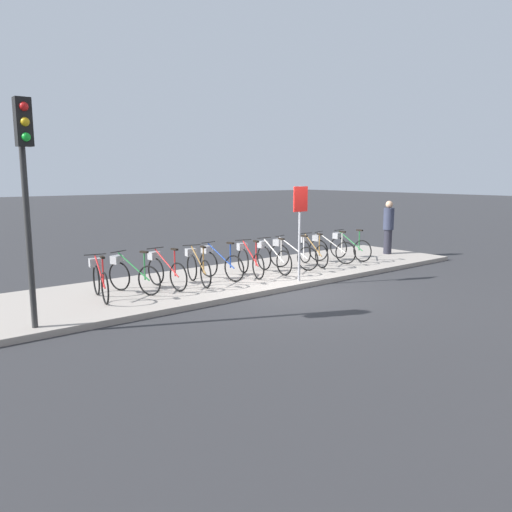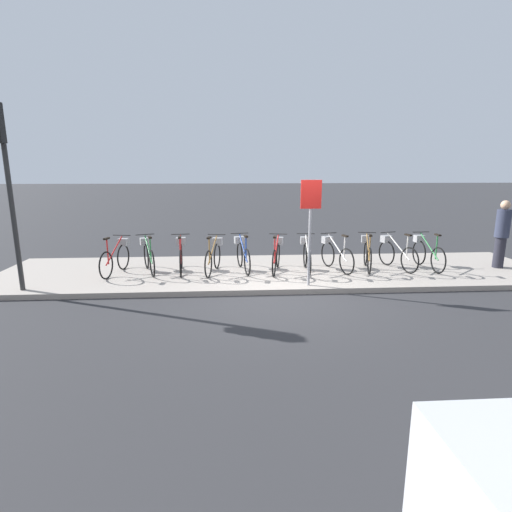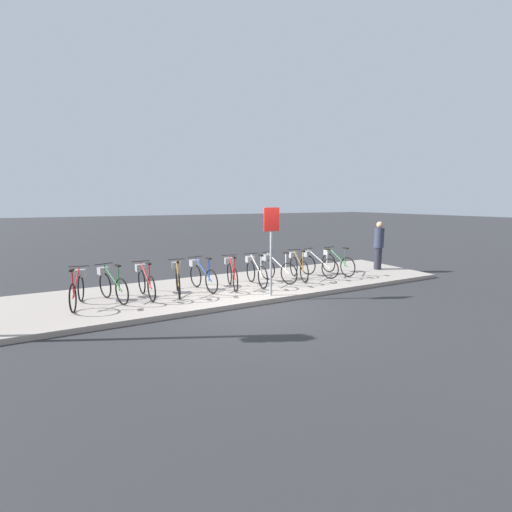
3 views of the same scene
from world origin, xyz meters
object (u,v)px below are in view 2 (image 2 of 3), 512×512
at_px(parked_bicycle_8, 367,252).
at_px(parked_bicycle_2, 181,255).
at_px(pedestrian, 502,233).
at_px(sign_post, 310,215).
at_px(parked_bicycle_3, 214,255).
at_px(parked_bicycle_4, 242,253).
at_px(parked_bicycle_1, 148,255).
at_px(traffic_light, 3,160).
at_px(parked_bicycle_6, 307,254).
at_px(parked_bicycle_10, 426,252).
at_px(parked_bicycle_7, 335,253).
at_px(parked_bicycle_9, 395,252).
at_px(parked_bicycle_5, 277,254).
at_px(parked_bicycle_0, 117,256).

bearing_deg(parked_bicycle_8, parked_bicycle_2, 179.75).
bearing_deg(pedestrian, sign_post, -166.27).
xyz_separation_m(parked_bicycle_2, parked_bicycle_3, (0.82, -0.10, 0.00)).
bearing_deg(parked_bicycle_4, pedestrian, -1.38).
xyz_separation_m(parked_bicycle_1, traffic_light, (-2.39, -1.47, 2.26)).
bearing_deg(parked_bicycle_3, parked_bicycle_4, 11.91).
bearing_deg(pedestrian, parked_bicycle_8, 178.54).
xyz_separation_m(parked_bicycle_6, parked_bicycle_10, (3.12, 0.07, 0.00)).
xyz_separation_m(parked_bicycle_7, traffic_light, (-7.06, -1.38, 2.26)).
bearing_deg(parked_bicycle_7, parked_bicycle_4, 177.44).
relative_size(parked_bicycle_9, pedestrian, 0.87).
xyz_separation_m(parked_bicycle_9, traffic_light, (-8.65, -1.41, 2.26)).
xyz_separation_m(parked_bicycle_7, sign_post, (-0.93, -1.33, 1.13)).
distance_m(pedestrian, traffic_light, 11.58).
distance_m(parked_bicycle_7, parked_bicycle_10, 2.39).
bearing_deg(parked_bicycle_4, parked_bicycle_10, -1.19).
distance_m(parked_bicycle_5, parked_bicycle_7, 1.49).
relative_size(parked_bicycle_7, parked_bicycle_10, 0.97).
bearing_deg(parked_bicycle_2, pedestrian, -0.76).
xyz_separation_m(parked_bicycle_1, parked_bicycle_7, (4.68, -0.09, 0.00)).
xyz_separation_m(parked_bicycle_3, parked_bicycle_9, (4.64, 0.08, 0.00)).
height_order(parked_bicycle_1, parked_bicycle_2, same).
bearing_deg(parked_bicycle_8, parked_bicycle_5, -177.95).
xyz_separation_m(parked_bicycle_1, parked_bicycle_6, (3.94, -0.15, 0.00)).
distance_m(parked_bicycle_0, sign_post, 4.82).
height_order(parked_bicycle_1, parked_bicycle_10, same).
relative_size(parked_bicycle_6, parked_bicycle_7, 1.03).
xyz_separation_m(parked_bicycle_4, parked_bicycle_6, (1.60, -0.17, 0.00)).
relative_size(parked_bicycle_1, traffic_light, 0.39).
xyz_separation_m(parked_bicycle_4, sign_post, (1.41, -1.44, 1.13)).
bearing_deg(sign_post, parked_bicycle_4, 134.48).
bearing_deg(parked_bicycle_3, parked_bicycle_9, 1.01).
relative_size(parked_bicycle_2, traffic_light, 0.41).
height_order(parked_bicycle_3, parked_bicycle_4, same).
distance_m(parked_bicycle_2, pedestrian, 8.18).
distance_m(parked_bicycle_0, parked_bicycle_10, 7.81).
bearing_deg(parked_bicycle_1, parked_bicycle_2, -2.56).
bearing_deg(parked_bicycle_2, parked_bicycle_6, -2.17).
height_order(parked_bicycle_6, parked_bicycle_9, same).
distance_m(parked_bicycle_1, pedestrian, 8.99).
height_order(parked_bicycle_0, parked_bicycle_5, same).
xyz_separation_m(parked_bicycle_4, traffic_light, (-4.73, -1.48, 2.26)).
distance_m(parked_bicycle_9, parked_bicycle_10, 0.81).
height_order(parked_bicycle_0, parked_bicycle_3, same).
bearing_deg(parked_bicycle_4, parked_bicycle_1, -179.64).
relative_size(parked_bicycle_1, parked_bicycle_8, 0.97).
distance_m(parked_bicycle_2, parked_bicycle_6, 3.14).
relative_size(parked_bicycle_8, parked_bicycle_9, 1.01).
relative_size(parked_bicycle_9, traffic_light, 0.40).
xyz_separation_m(parked_bicycle_2, parked_bicycle_8, (4.71, -0.02, 0.00)).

